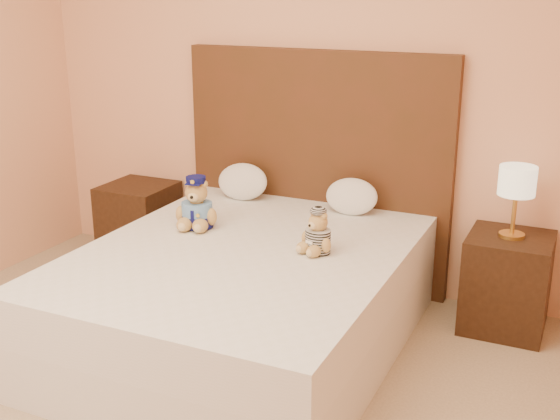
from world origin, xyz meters
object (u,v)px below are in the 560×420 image
(nightstand_left, at_px, (140,223))
(nightstand_right, at_px, (506,283))
(pillow_right, at_px, (352,195))
(lamp, at_px, (517,185))
(pillow_left, at_px, (243,180))
(teddy_police, at_px, (197,203))
(bed, at_px, (244,298))
(teddy_prisoner, at_px, (318,231))

(nightstand_left, bearing_deg, nightstand_right, 0.00)
(nightstand_left, relative_size, nightstand_right, 1.00)
(nightstand_right, relative_size, pillow_right, 1.69)
(lamp, relative_size, pillow_right, 1.23)
(pillow_left, bearing_deg, pillow_right, 0.00)
(nightstand_left, height_order, pillow_right, pillow_right)
(lamp, height_order, teddy_police, lamp)
(nightstand_right, bearing_deg, lamp, 180.00)
(bed, xyz_separation_m, lamp, (1.25, 0.80, 0.57))
(nightstand_right, relative_size, teddy_police, 1.85)
(lamp, bearing_deg, teddy_prisoner, -142.93)
(teddy_police, distance_m, pillow_left, 0.62)
(pillow_left, bearing_deg, teddy_police, -86.80)
(bed, height_order, teddy_police, teddy_police)
(teddy_prisoner, bearing_deg, pillow_left, 161.62)
(pillow_right, bearing_deg, bed, -110.24)
(teddy_police, height_order, teddy_prisoner, teddy_police)
(teddy_prisoner, distance_m, pillow_left, 1.06)
(pillow_left, bearing_deg, bed, -62.19)
(bed, bearing_deg, nightstand_left, 147.38)
(bed, relative_size, pillow_left, 5.76)
(teddy_police, height_order, pillow_left, teddy_police)
(nightstand_right, distance_m, pillow_left, 1.73)
(pillow_right, bearing_deg, teddy_prisoner, -84.99)
(lamp, distance_m, teddy_police, 1.76)
(bed, height_order, nightstand_left, same)
(bed, distance_m, nightstand_right, 1.48)
(lamp, relative_size, pillow_left, 1.15)
(lamp, xyz_separation_m, pillow_right, (-0.94, 0.03, -0.18))
(nightstand_left, bearing_deg, pillow_left, 2.12)
(nightstand_right, bearing_deg, pillow_right, 178.18)
(bed, height_order, lamp, lamp)
(teddy_prisoner, bearing_deg, teddy_police, -163.08)
(teddy_police, distance_m, teddy_prisoner, 0.77)
(teddy_police, bearing_deg, pillow_right, 30.18)
(lamp, distance_m, pillow_left, 1.70)
(teddy_prisoner, bearing_deg, bed, -137.56)
(bed, distance_m, teddy_police, 0.62)
(teddy_police, relative_size, pillow_right, 0.91)
(teddy_prisoner, xyz_separation_m, pillow_left, (-0.80, 0.70, 0.01))
(nightstand_left, xyz_separation_m, teddy_police, (0.85, -0.59, 0.42))
(lamp, bearing_deg, teddy_police, -160.31)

